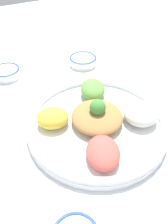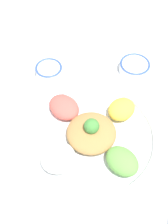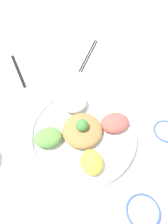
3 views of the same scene
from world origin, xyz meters
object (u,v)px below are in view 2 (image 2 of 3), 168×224
(salad_platter, at_px, (91,136))
(rice_bowl_plain, at_px, (135,67))
(rice_bowl_blue, at_px, (49,70))
(serving_spoon_main, at_px, (32,55))

(salad_platter, xyz_separation_m, rice_bowl_plain, (0.03, 0.31, -0.00))
(rice_bowl_blue, relative_size, rice_bowl_plain, 0.89)
(serving_spoon_main, bearing_deg, salad_platter, -40.52)
(rice_bowl_blue, height_order, rice_bowl_plain, rice_bowl_plain)
(rice_bowl_plain, bearing_deg, serving_spoon_main, -167.60)
(rice_bowl_plain, distance_m, serving_spoon_main, 0.37)
(salad_platter, relative_size, serving_spoon_main, 3.10)
(rice_bowl_blue, height_order, serving_spoon_main, rice_bowl_blue)
(rice_bowl_blue, bearing_deg, salad_platter, -38.75)
(salad_platter, relative_size, rice_bowl_plain, 3.81)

